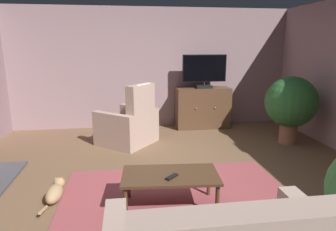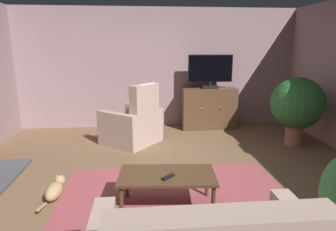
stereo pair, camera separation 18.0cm
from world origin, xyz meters
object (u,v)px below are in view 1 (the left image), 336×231
(tv_cabinet, at_px, (203,109))
(cat, at_px, (55,192))
(potted_plant_leafy_by_curtain, at_px, (291,103))
(armchair_by_fireplace, at_px, (129,125))
(tv_remote, at_px, (172,177))
(coffee_table, at_px, (170,178))
(television, at_px, (204,70))

(tv_cabinet, distance_m, cat, 3.81)
(tv_cabinet, relative_size, potted_plant_leafy_by_curtain, 0.94)
(armchair_by_fireplace, bearing_deg, tv_cabinet, 28.62)
(armchair_by_fireplace, bearing_deg, cat, -115.15)
(tv_remote, height_order, potted_plant_leafy_by_curtain, potted_plant_leafy_by_curtain)
(coffee_table, height_order, potted_plant_leafy_by_curtain, potted_plant_leafy_by_curtain)
(tv_cabinet, height_order, armchair_by_fireplace, armchair_by_fireplace)
(cat, bearing_deg, coffee_table, -15.06)
(potted_plant_leafy_by_curtain, bearing_deg, tv_cabinet, 135.62)
(television, height_order, coffee_table, television)
(television, bearing_deg, potted_plant_leafy_by_curtain, -43.16)
(television, bearing_deg, tv_cabinet, 90.00)
(cat, bearing_deg, armchair_by_fireplace, 64.85)
(television, xyz_separation_m, potted_plant_leafy_by_curtain, (1.31, -1.23, -0.51))
(coffee_table, relative_size, cat, 1.60)
(tv_cabinet, height_order, television, television)
(tv_cabinet, bearing_deg, tv_remote, -110.12)
(coffee_table, bearing_deg, tv_remote, -88.65)
(tv_remote, bearing_deg, television, 25.76)
(coffee_table, distance_m, armchair_by_fireplace, 2.34)
(tv_cabinet, xyz_separation_m, tv_remote, (-1.20, -3.28, -0.01))
(tv_remote, bearing_deg, potted_plant_leafy_by_curtain, -5.23)
(tv_cabinet, height_order, potted_plant_leafy_by_curtain, potted_plant_leafy_by_curtain)
(television, distance_m, tv_remote, 3.55)
(tv_remote, height_order, armchair_by_fireplace, armchair_by_fireplace)
(potted_plant_leafy_by_curtain, bearing_deg, armchair_by_fireplace, 172.38)
(tv_remote, xyz_separation_m, armchair_by_fireplace, (-0.42, 2.39, -0.06))
(potted_plant_leafy_by_curtain, distance_m, cat, 4.20)
(armchair_by_fireplace, distance_m, potted_plant_leafy_by_curtain, 2.99)
(tv_cabinet, distance_m, tv_remote, 3.49)
(television, xyz_separation_m, coffee_table, (-1.20, -3.14, -0.90))
(tv_cabinet, relative_size, coffee_table, 1.06)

